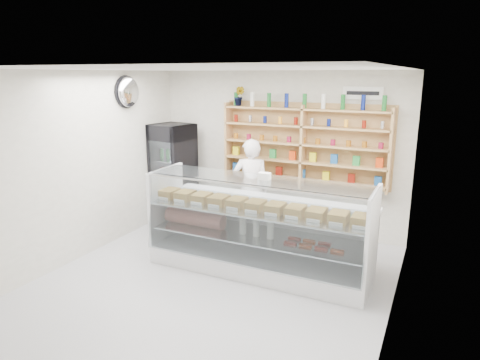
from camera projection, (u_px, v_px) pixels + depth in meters
The scene contains 8 objects.
room at pixel (208, 184), 5.36m from camera, with size 5.00×5.00×5.00m.
display_counter at pixel (258, 246), 6.07m from camera, with size 3.14×0.94×1.37m.
shop_worker at pixel (251, 188), 7.29m from camera, with size 0.62×0.41×1.70m, color white.
drinks_cooler at pixel (173, 174), 7.94m from camera, with size 0.76×0.75×1.86m.
wall_shelving at pixel (303, 144), 7.16m from camera, with size 2.84×0.28×1.33m.
potted_plant at pixel (239, 96), 7.47m from camera, with size 0.19×0.15×0.34m, color #1E6626.
security_mirror at pixel (129, 92), 7.07m from camera, with size 0.15×0.50×0.50m, color silver.
wall_sign at pixel (363, 93), 6.69m from camera, with size 0.62×0.03×0.20m, color white.
Camera 1 is at (2.59, -4.52, 2.75)m, focal length 32.00 mm.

